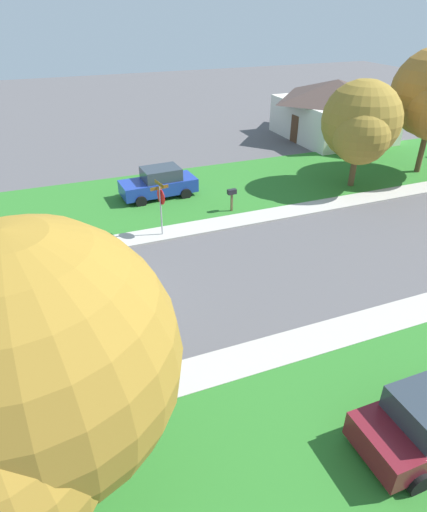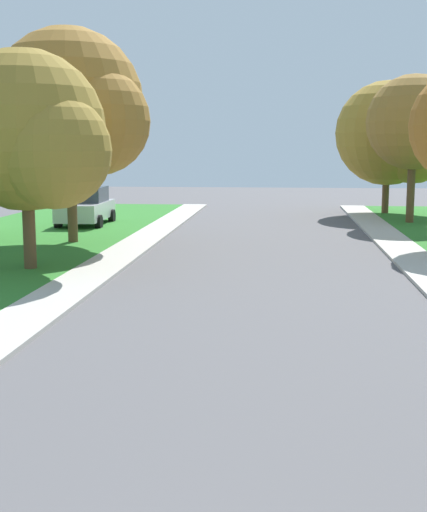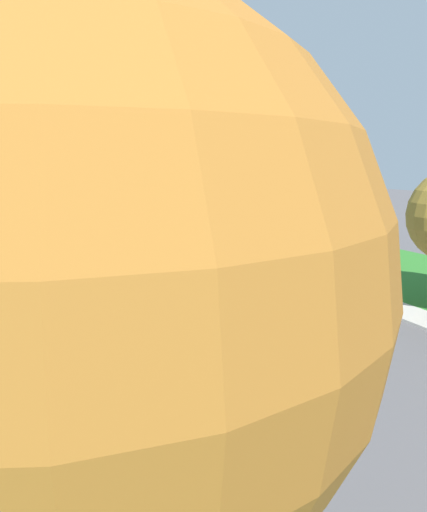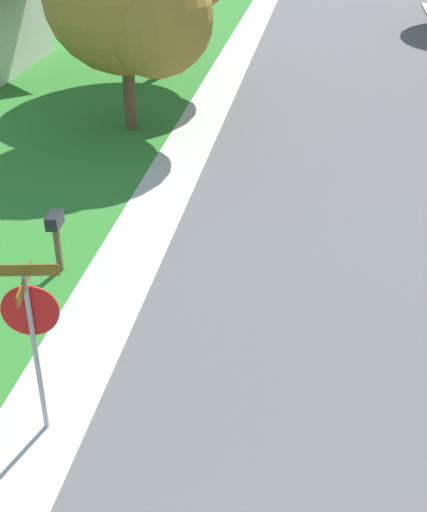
{
  "view_description": "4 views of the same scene",
  "coord_description": "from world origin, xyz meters",
  "px_view_note": "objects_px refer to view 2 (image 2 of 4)",
  "views": [
    {
      "loc": [
        13.9,
        -0.19,
        9.94
      ],
      "look_at": [
        0.36,
        5.17,
        1.4
      ],
      "focal_mm": 30.59,
      "sensor_mm": 36.0,
      "label": 1
    },
    {
      "loc": [
        0.55,
        -2.26,
        3.55
      ],
      "look_at": [
        -0.8,
        11.45,
        1.4
      ],
      "focal_mm": 49.17,
      "sensor_mm": 36.0,
      "label": 2
    },
    {
      "loc": [
        7.43,
        25.84,
        5.11
      ],
      "look_at": [
        0.0,
        10.02,
        1.4
      ],
      "focal_mm": 31.17,
      "sensor_mm": 36.0,
      "label": 3
    },
    {
      "loc": [
        -1.06,
        -2.66,
        7.18
      ],
      "look_at": [
        -2.65,
        7.43,
        1.4
      ],
      "focal_mm": 49.5,
      "sensor_mm": 36.0,
      "label": 4
    }
  ],
  "objects_px": {
    "tree_sidewalk_near": "(420,125)",
    "car_silver_near_corner": "(86,207)",
    "tree_corner_large": "(76,108)",
    "tree_across_right": "(32,136)",
    "tree_sidewalk_mid": "(394,136)"
  },
  "relations": [
    {
      "from": "tree_corner_large",
      "to": "tree_across_right",
      "type": "bearing_deg",
      "value": -85.89
    },
    {
      "from": "car_silver_near_corner",
      "to": "tree_sidewalk_near",
      "type": "distance_m",
      "value": 15.58
    },
    {
      "from": "car_silver_near_corner",
      "to": "tree_across_right",
      "type": "bearing_deg",
      "value": -80.92
    },
    {
      "from": "tree_sidewalk_near",
      "to": "tree_across_right",
      "type": "bearing_deg",
      "value": -133.51
    },
    {
      "from": "tree_sidewalk_mid",
      "to": "tree_sidewalk_near",
      "type": "distance_m",
      "value": 4.67
    },
    {
      "from": "car_silver_near_corner",
      "to": "tree_corner_large",
      "type": "bearing_deg",
      "value": -76.45
    },
    {
      "from": "car_silver_near_corner",
      "to": "tree_corner_large",
      "type": "relative_size",
      "value": 0.56
    },
    {
      "from": "tree_corner_large",
      "to": "tree_sidewalk_mid",
      "type": "bearing_deg",
      "value": 44.29
    },
    {
      "from": "tree_sidewalk_near",
      "to": "car_silver_near_corner",
      "type": "bearing_deg",
      "value": -172.24
    },
    {
      "from": "car_silver_near_corner",
      "to": "tree_sidewalk_near",
      "type": "bearing_deg",
      "value": 7.76
    },
    {
      "from": "car_silver_near_corner",
      "to": "tree_across_right",
      "type": "xyz_separation_m",
      "value": [
        1.88,
        -11.78,
        2.98
      ]
    },
    {
      "from": "car_silver_near_corner",
      "to": "tree_sidewalk_mid",
      "type": "height_order",
      "value": "tree_sidewalk_mid"
    },
    {
      "from": "car_silver_near_corner",
      "to": "tree_sidewalk_near",
      "type": "relative_size",
      "value": 0.64
    },
    {
      "from": "tree_sidewalk_mid",
      "to": "tree_sidewalk_near",
      "type": "relative_size",
      "value": 1.02
    },
    {
      "from": "tree_corner_large",
      "to": "tree_across_right",
      "type": "xyz_separation_m",
      "value": [
        0.41,
        -5.65,
        -1.07
      ]
    }
  ]
}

